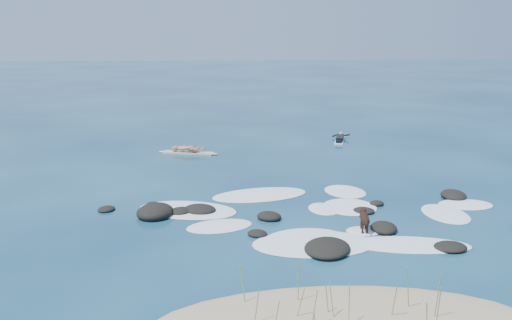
{
  "coord_description": "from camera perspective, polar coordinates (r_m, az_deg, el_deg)",
  "views": [
    {
      "loc": [
        -2.66,
        -19.12,
        6.56
      ],
      "look_at": [
        -1.16,
        4.0,
        0.9
      ],
      "focal_mm": 40.0,
      "sensor_mm": 36.0,
      "label": 1
    }
  ],
  "objects": [
    {
      "name": "paddling_surfer_rig",
      "position": [
        32.32,
        8.39,
        2.11
      ],
      "size": [
        1.22,
        2.29,
        0.4
      ],
      "rotation": [
        0.0,
        0.0,
        1.29
      ],
      "color": "white",
      "rests_on": "ground"
    },
    {
      "name": "standing_surfer_rig",
      "position": [
        29.0,
        -6.83,
        1.97
      ],
      "size": [
        3.09,
        1.14,
        1.77
      ],
      "rotation": [
        0.0,
        0.0,
        -0.24
      ],
      "color": "beige",
      "rests_on": "ground"
    },
    {
      "name": "breaking_foam",
      "position": [
        19.65,
        5.68,
        -5.82
      ],
      "size": [
        13.2,
        7.68,
        0.12
      ],
      "color": "white",
      "rests_on": "ground"
    },
    {
      "name": "ground",
      "position": [
        20.39,
        4.0,
        -5.08
      ],
      "size": [
        160.0,
        160.0,
        0.0
      ],
      "primitive_type": "plane",
      "color": "#0A2642",
      "rests_on": "ground"
    },
    {
      "name": "reef_rocks",
      "position": [
        19.12,
        2.28,
        -6.04
      ],
      "size": [
        13.88,
        6.49,
        0.55
      ],
      "color": "black",
      "rests_on": "ground"
    },
    {
      "name": "dog",
      "position": [
        18.51,
        10.79,
        -5.74
      ],
      "size": [
        0.37,
        1.11,
        0.71
      ],
      "rotation": [
        0.0,
        0.0,
        1.43
      ],
      "color": "black",
      "rests_on": "ground"
    },
    {
      "name": "dune_grass",
      "position": [
        12.8,
        8.89,
        -14.03
      ],
      "size": [
        4.26,
        2.04,
        1.23
      ],
      "color": "olive",
      "rests_on": "ground"
    }
  ]
}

